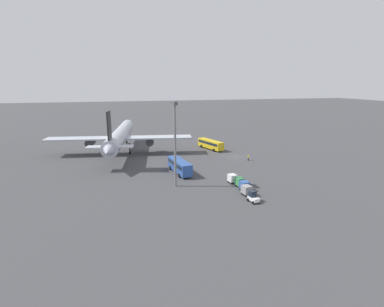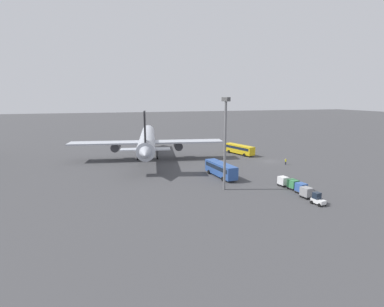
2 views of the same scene
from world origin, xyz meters
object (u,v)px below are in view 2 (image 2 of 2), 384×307
(shuttle_bus_near, at_px, (239,149))
(worker_person, at_px, (286,162))
(cargo_cart_green, at_px, (293,184))
(shuttle_bus_far, at_px, (221,169))
(cargo_cart_blue, at_px, (301,188))
(cargo_cart_white, at_px, (283,181))
(airplane, at_px, (147,140))
(cargo_cart_grey, at_px, (306,192))
(baggage_tug, at_px, (318,199))

(shuttle_bus_near, relative_size, worker_person, 7.02)
(shuttle_bus_near, relative_size, cargo_cart_green, 5.54)
(worker_person, bearing_deg, shuttle_bus_far, 106.64)
(worker_person, bearing_deg, shuttle_bus_near, 17.62)
(worker_person, xyz_separation_m, cargo_cart_blue, (-22.93, 12.04, 0.32))
(cargo_cart_green, bearing_deg, cargo_cart_white, 13.53)
(airplane, bearing_deg, worker_person, -109.20)
(shuttle_bus_far, bearing_deg, cargo_cart_blue, -154.15)
(shuttle_bus_far, height_order, cargo_cart_grey, shuttle_bus_far)
(baggage_tug, xyz_separation_m, cargo_cart_grey, (3.48, -0.27, 0.25))
(worker_person, relative_size, cargo_cart_grey, 0.79)
(worker_person, bearing_deg, cargo_cart_blue, 152.29)
(shuttle_bus_near, relative_size, cargo_cart_white, 5.54)
(shuttle_bus_far, height_order, baggage_tug, shuttle_bus_far)
(shuttle_bus_near, xyz_separation_m, cargo_cart_grey, (-43.43, 7.17, -0.69))
(shuttle_bus_near, xyz_separation_m, shuttle_bus_far, (-24.57, 16.76, 0.12))
(airplane, distance_m, cargo_cart_blue, 49.11)
(cargo_cart_blue, bearing_deg, cargo_cart_white, 6.41)
(cargo_cart_grey, distance_m, cargo_cart_white, 7.88)
(airplane, xyz_separation_m, worker_person, (-19.79, -35.81, -4.94))
(airplane, bearing_deg, shuttle_bus_far, -143.48)
(shuttle_bus_near, bearing_deg, baggage_tug, 154.21)
(shuttle_bus_far, relative_size, worker_person, 6.66)
(shuttle_bus_far, relative_size, cargo_cart_white, 5.26)
(shuttle_bus_far, distance_m, worker_person, 23.44)
(cargo_cart_blue, height_order, cargo_cart_green, same)
(baggage_tug, relative_size, worker_person, 1.48)
(airplane, xyz_separation_m, shuttle_bus_far, (-26.49, -13.38, -3.82))
(cargo_cart_grey, relative_size, cargo_cart_white, 1.00)
(cargo_cart_blue, bearing_deg, shuttle_bus_far, 32.63)
(cargo_cart_white, bearing_deg, cargo_cart_grey, 178.47)
(baggage_tug, bearing_deg, cargo_cart_green, -16.91)
(airplane, relative_size, worker_person, 30.14)
(shuttle_bus_far, relative_size, cargo_cart_grey, 5.26)
(shuttle_bus_near, distance_m, worker_person, 18.78)
(airplane, xyz_separation_m, cargo_cart_green, (-40.10, -23.81, -4.62))
(shuttle_bus_near, relative_size, baggage_tug, 4.73)
(cargo_cart_grey, distance_m, cargo_cart_blue, 2.74)
(shuttle_bus_near, distance_m, cargo_cart_white, 36.23)
(airplane, bearing_deg, cargo_cart_blue, -141.18)
(shuttle_bus_near, xyz_separation_m, baggage_tug, (-46.91, 7.44, -0.94))
(shuttle_bus_near, xyz_separation_m, cargo_cart_white, (-35.55, 6.96, -0.69))
(airplane, relative_size, shuttle_bus_near, 4.29)
(cargo_cart_grey, xyz_separation_m, cargo_cart_white, (7.87, -0.21, 0.00))
(cargo_cart_white, bearing_deg, shuttle_bus_near, -11.08)
(shuttle_bus_near, distance_m, baggage_tug, 47.51)
(baggage_tug, distance_m, worker_person, 31.87)
(shuttle_bus_near, distance_m, cargo_cart_blue, 41.30)
(shuttle_bus_far, distance_m, baggage_tug, 24.22)
(shuttle_bus_near, xyz_separation_m, worker_person, (-17.87, -5.67, -1.01))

